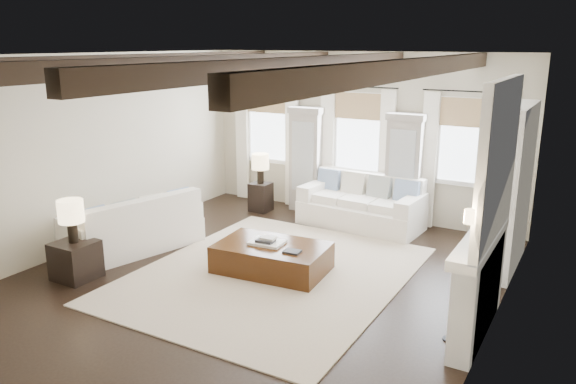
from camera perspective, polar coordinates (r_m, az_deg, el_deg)
The scene contains 16 objects.
ground at distance 8.33m, azimuth -3.31°, elevation -8.88°, with size 7.50×7.50×0.00m, color black.
room_shell at distance 8.16m, azimuth 4.36°, elevation 4.53°, with size 6.54×7.54×3.22m.
area_rug at distance 8.47m, azimuth -1.66°, elevation -8.34°, with size 3.70×4.50×0.02m, color beige.
sofa_back at distance 10.64m, azimuth 7.56°, elevation -1.39°, with size 2.32×1.17×0.97m.
sofa_left at distance 9.64m, azimuth -15.25°, elevation -3.62°, with size 1.53×2.38×0.94m.
ottoman at distance 8.52m, azimuth -1.63°, elevation -6.72°, with size 1.64×1.02×0.43m, color black.
tray at distance 8.48m, azimuth -2.14°, elevation -5.13°, with size 0.50×0.38×0.04m, color white.
book_lower at distance 8.43m, azimuth -2.30°, elevation -4.96°, with size 0.26×0.20×0.04m, color #262628.
book_upper at distance 8.44m, azimuth -1.99°, elevation -4.69°, with size 0.22×0.17×0.03m, color beige.
book_loose at distance 8.13m, azimuth 0.41°, elevation -6.07°, with size 0.24×0.18×0.03m, color #262628.
side_table_front at distance 8.82m, azimuth -20.76°, elevation -6.49°, with size 0.56×0.56×0.56m, color black.
lamp_front at distance 8.60m, azimuth -21.19°, elevation -2.07°, with size 0.37×0.37×0.63m.
side_table_back at distance 11.51m, azimuth -2.79°, elevation -0.51°, with size 0.39×0.39×0.59m, color black.
lamp_back at distance 11.34m, azimuth -2.83°, elevation 2.92°, with size 0.35×0.35×0.60m.
candlestick_near at distance 6.89m, azimuth 16.22°, elevation -11.99°, with size 0.15×0.15×0.74m.
candlestick_far at distance 7.38m, azimuth 17.33°, elevation -9.90°, with size 0.17×0.17×0.83m.
Camera 1 is at (4.19, -6.36, 3.37)m, focal length 35.00 mm.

